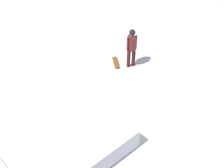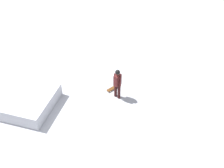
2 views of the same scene
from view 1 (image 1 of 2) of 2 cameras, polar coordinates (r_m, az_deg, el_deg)
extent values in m
plane|color=#A8AAB2|center=(10.04, -1.77, -9.75)|extent=(60.00, 60.00, 0.00)
cube|color=#B0B3BB|center=(9.47, -8.40, -11.15)|extent=(4.23, 3.60, 0.70)
cylinder|color=black|center=(12.71, 4.04, 5.00)|extent=(0.15, 0.15, 0.82)
cylinder|color=black|center=(12.64, 3.11, 4.82)|extent=(0.15, 0.15, 0.82)
cube|color=#4C1919|center=(12.28, 3.71, 7.63)|extent=(0.25, 0.40, 0.60)
cylinder|color=#4C1919|center=(12.34, 4.47, 7.76)|extent=(0.09, 0.09, 0.60)
cylinder|color=#4C1919|center=(12.22, 2.94, 7.49)|extent=(0.09, 0.09, 0.60)
sphere|color=tan|center=(12.05, 3.80, 9.44)|extent=(0.22, 0.22, 0.22)
sphere|color=black|center=(12.03, 3.80, 9.56)|extent=(0.25, 0.25, 0.25)
cube|color=#593314|center=(12.96, 0.70, 4.10)|extent=(0.40, 0.82, 0.02)
cylinder|color=silver|center=(12.78, 1.41, 3.22)|extent=(0.04, 0.06, 0.06)
cylinder|color=silver|center=(12.75, 0.39, 3.13)|extent=(0.04, 0.06, 0.06)
cylinder|color=silver|center=(13.23, 1.01, 4.65)|extent=(0.04, 0.06, 0.06)
cylinder|color=silver|center=(13.20, 0.02, 4.57)|extent=(0.04, 0.06, 0.06)
camera|label=2|loc=(10.63, 74.56, 25.02)|focal=42.95mm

